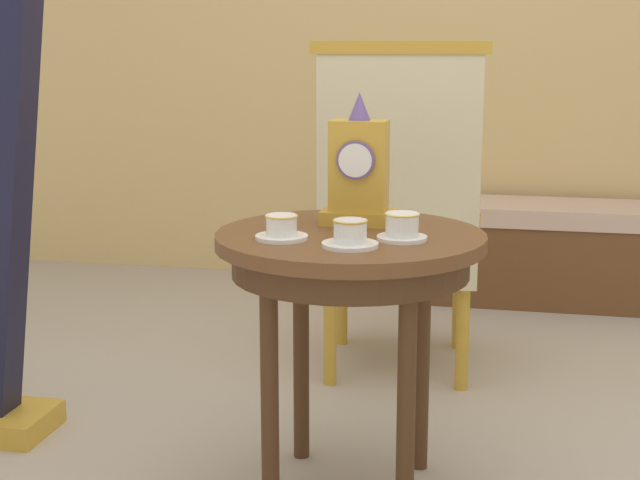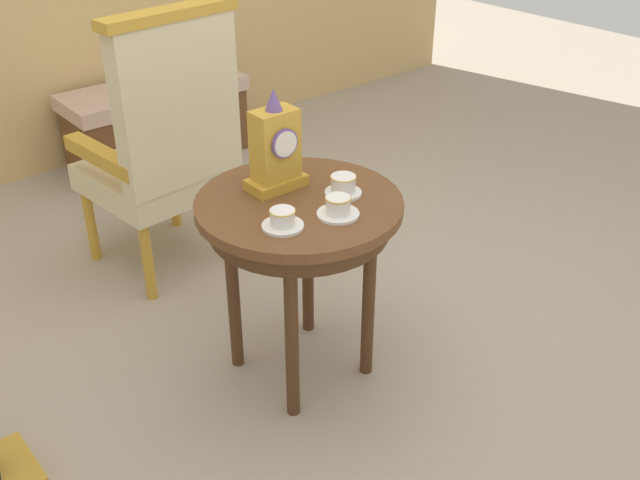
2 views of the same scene
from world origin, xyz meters
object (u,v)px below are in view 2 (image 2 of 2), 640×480
object	(u,v)px
side_table	(299,223)
armchair	(165,142)
mantel_clock	(275,149)
window_bench	(157,122)
teacup_center	(343,186)
teacup_left	(283,220)
teacup_right	(338,208)

from	to	relation	value
side_table	armchair	xyz separation A→B (m)	(0.01, 0.88, -0.00)
mantel_clock	window_bench	world-z (taller)	mantel_clock
teacup_center	armchair	bearing A→B (deg)	97.86
armchair	window_bench	size ratio (longest dim) A/B	1.13
teacup_left	mantel_clock	bearing A→B (deg)	57.09
teacup_right	window_bench	bearing A→B (deg)	76.91
teacup_center	mantel_clock	xyz separation A→B (m)	(-0.14, 0.18, 0.10)
side_table	mantel_clock	distance (m)	0.25
side_table	teacup_right	size ratio (longest dim) A/B	5.19
side_table	window_bench	size ratio (longest dim) A/B	0.67
side_table	teacup_center	distance (m)	0.19
teacup_center	window_bench	xyz separation A→B (m)	(0.39, 2.02, -0.49)
teacup_right	mantel_clock	distance (m)	0.30
mantel_clock	teacup_left	bearing A→B (deg)	-122.91
mantel_clock	window_bench	xyz separation A→B (m)	(0.52, 1.85, -0.59)
mantel_clock	armchair	bearing A→B (deg)	89.56
teacup_right	teacup_center	world-z (taller)	teacup_center
teacup_left	window_bench	xyz separation A→B (m)	(0.67, 2.07, -0.48)
teacup_left	window_bench	distance (m)	2.23
mantel_clock	window_bench	bearing A→B (deg)	74.23
teacup_right	armchair	xyz separation A→B (m)	(-0.02, 1.04, -0.11)
teacup_right	teacup_center	distance (m)	0.15
window_bench	teacup_left	bearing A→B (deg)	-107.85
window_bench	teacup_center	bearing A→B (deg)	-100.82
teacup_left	window_bench	bearing A→B (deg)	72.15
mantel_clock	side_table	bearing A→B (deg)	-89.71
mantel_clock	window_bench	distance (m)	2.01
teacup_left	mantel_clock	size ratio (longest dim) A/B	0.38
teacup_right	window_bench	distance (m)	2.23
side_table	armchair	distance (m)	0.88
side_table	teacup_center	xyz separation A→B (m)	(0.13, -0.06, 0.11)
teacup_right	teacup_left	bearing A→B (deg)	164.49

